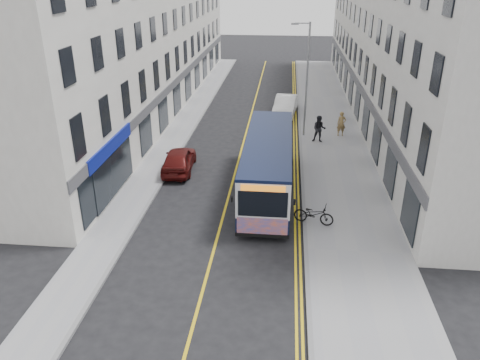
% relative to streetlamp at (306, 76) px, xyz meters
% --- Properties ---
extents(ground, '(140.00, 140.00, 0.00)m').
position_rel_streetlamp_xyz_m(ground, '(-4.17, -14.00, -4.38)').
color(ground, black).
rests_on(ground, ground).
extents(pavement_east, '(4.50, 64.00, 0.12)m').
position_rel_streetlamp_xyz_m(pavement_east, '(2.08, -2.00, -4.32)').
color(pavement_east, gray).
rests_on(pavement_east, ground).
extents(pavement_west, '(2.00, 64.00, 0.12)m').
position_rel_streetlamp_xyz_m(pavement_west, '(-9.17, -2.00, -4.32)').
color(pavement_west, gray).
rests_on(pavement_west, ground).
extents(kerb_east, '(0.18, 64.00, 0.13)m').
position_rel_streetlamp_xyz_m(kerb_east, '(-0.17, -2.00, -4.32)').
color(kerb_east, slate).
rests_on(kerb_east, ground).
extents(kerb_west, '(0.18, 64.00, 0.13)m').
position_rel_streetlamp_xyz_m(kerb_west, '(-8.17, -2.00, -4.32)').
color(kerb_west, slate).
rests_on(kerb_west, ground).
extents(road_centre_line, '(0.12, 64.00, 0.01)m').
position_rel_streetlamp_xyz_m(road_centre_line, '(-4.17, -2.00, -4.38)').
color(road_centre_line, gold).
rests_on(road_centre_line, ground).
extents(road_dbl_yellow_inner, '(0.10, 64.00, 0.01)m').
position_rel_streetlamp_xyz_m(road_dbl_yellow_inner, '(-0.62, -2.00, -4.38)').
color(road_dbl_yellow_inner, gold).
rests_on(road_dbl_yellow_inner, ground).
extents(road_dbl_yellow_outer, '(0.10, 64.00, 0.01)m').
position_rel_streetlamp_xyz_m(road_dbl_yellow_outer, '(-0.42, -2.00, -4.38)').
color(road_dbl_yellow_outer, gold).
rests_on(road_dbl_yellow_outer, ground).
extents(terrace_east, '(6.00, 46.00, 13.00)m').
position_rel_streetlamp_xyz_m(terrace_east, '(7.33, 7.00, 2.12)').
color(terrace_east, silver).
rests_on(terrace_east, ground).
extents(terrace_west, '(6.00, 46.00, 13.00)m').
position_rel_streetlamp_xyz_m(terrace_west, '(-13.17, 7.00, 2.12)').
color(terrace_west, silver).
rests_on(terrace_west, ground).
extents(streetlamp, '(1.32, 0.18, 8.00)m').
position_rel_streetlamp_xyz_m(streetlamp, '(0.00, 0.00, 0.00)').
color(streetlamp, gray).
rests_on(streetlamp, ground).
extents(city_bus, '(2.47, 10.55, 3.07)m').
position_rel_streetlamp_xyz_m(city_bus, '(-2.11, -9.52, -2.71)').
color(city_bus, black).
rests_on(city_bus, ground).
extents(bicycle, '(2.01, 1.11, 1.00)m').
position_rel_streetlamp_xyz_m(bicycle, '(0.23, -12.97, -3.76)').
color(bicycle, black).
rests_on(bicycle, pavement_east).
extents(pedestrian_near, '(0.69, 0.50, 1.76)m').
position_rel_streetlamp_xyz_m(pedestrian_near, '(2.74, 0.16, -3.38)').
color(pedestrian_near, olive).
rests_on(pedestrian_near, pavement_east).
extents(pedestrian_far, '(0.98, 0.81, 1.87)m').
position_rel_streetlamp_xyz_m(pedestrian_far, '(1.08, -1.35, -3.33)').
color(pedestrian_far, black).
rests_on(pedestrian_far, pavement_east).
extents(car_white, '(2.13, 4.91, 1.57)m').
position_rel_streetlamp_xyz_m(car_white, '(-1.33, 5.43, -3.60)').
color(car_white, white).
rests_on(car_white, ground).
extents(car_maroon, '(1.96, 4.34, 1.45)m').
position_rel_streetlamp_xyz_m(car_maroon, '(-7.57, -7.08, -3.66)').
color(car_maroon, '#4D0E0C').
rests_on(car_maroon, ground).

